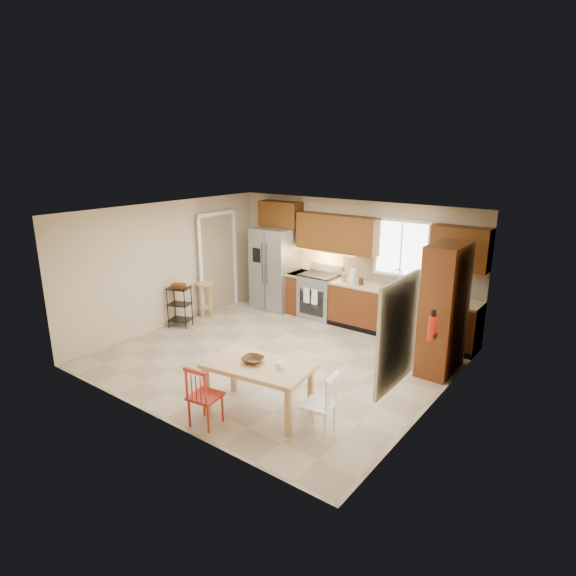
% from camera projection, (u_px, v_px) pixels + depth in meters
% --- Properties ---
extents(floor, '(5.50, 5.50, 0.00)m').
position_uv_depth(floor, '(277.00, 357.00, 8.35)').
color(floor, tan).
rests_on(floor, ground).
extents(ceiling, '(5.50, 5.00, 0.02)m').
position_uv_depth(ceiling, '(276.00, 213.00, 7.65)').
color(ceiling, silver).
rests_on(ceiling, ground).
extents(wall_back, '(5.50, 0.02, 2.50)m').
position_uv_depth(wall_back, '(351.00, 261.00, 9.92)').
color(wall_back, '#CCB793').
rests_on(wall_back, ground).
extents(wall_front, '(5.50, 0.02, 2.50)m').
position_uv_depth(wall_front, '(154.00, 333.00, 6.08)').
color(wall_front, '#CCB793').
rests_on(wall_front, ground).
extents(wall_left, '(0.02, 5.00, 2.50)m').
position_uv_depth(wall_left, '(168.00, 265.00, 9.58)').
color(wall_left, '#CCB793').
rests_on(wall_left, ground).
extents(wall_right, '(0.02, 5.00, 2.50)m').
position_uv_depth(wall_right, '(438.00, 323.00, 6.42)').
color(wall_right, '#CCB793').
rests_on(wall_right, ground).
extents(refrigerator, '(0.92, 0.75, 1.82)m').
position_uv_depth(refrigerator, '(275.00, 268.00, 10.71)').
color(refrigerator, gray).
rests_on(refrigerator, floor).
extents(range_stove, '(0.76, 0.63, 0.92)m').
position_uv_depth(range_stove, '(320.00, 296.00, 10.22)').
color(range_stove, gray).
rests_on(range_stove, floor).
extents(base_cabinet_narrow, '(0.30, 0.60, 0.90)m').
position_uv_depth(base_cabinet_narrow, '(299.00, 292.00, 10.55)').
color(base_cabinet_narrow, '#5C2C10').
rests_on(base_cabinet_narrow, floor).
extents(base_cabinet_run, '(2.92, 0.60, 0.90)m').
position_uv_depth(base_cabinet_run, '(401.00, 314.00, 9.18)').
color(base_cabinet_run, '#5C2C10').
rests_on(base_cabinet_run, floor).
extents(dishwasher, '(0.60, 0.02, 0.78)m').
position_uv_depth(dishwasher, '(423.00, 324.00, 8.63)').
color(dishwasher, black).
rests_on(dishwasher, floor).
extents(backsplash, '(2.92, 0.03, 0.55)m').
position_uv_depth(backsplash, '(409.00, 274.00, 9.19)').
color(backsplash, beige).
rests_on(backsplash, wall_back).
extents(upper_over_fridge, '(1.00, 0.35, 0.55)m').
position_uv_depth(upper_over_fridge, '(281.00, 214.00, 10.53)').
color(upper_over_fridge, '#5C310F').
rests_on(upper_over_fridge, wall_back).
extents(upper_left_block, '(1.80, 0.35, 0.75)m').
position_uv_depth(upper_left_block, '(337.00, 233.00, 9.77)').
color(upper_left_block, '#5C310F').
rests_on(upper_left_block, wall_back).
extents(upper_right_block, '(1.00, 0.35, 0.75)m').
position_uv_depth(upper_right_block, '(461.00, 248.00, 8.33)').
color(upper_right_block, '#5C310F').
rests_on(upper_right_block, wall_back).
extents(window_back, '(1.12, 0.04, 1.12)m').
position_uv_depth(window_back, '(402.00, 249.00, 9.16)').
color(window_back, white).
rests_on(window_back, wall_back).
extents(sink, '(0.62, 0.46, 0.16)m').
position_uv_depth(sink, '(393.00, 292.00, 9.17)').
color(sink, gray).
rests_on(sink, base_cabinet_run).
extents(undercab_glow, '(1.60, 0.30, 0.01)m').
position_uv_depth(undercab_glow, '(323.00, 251.00, 10.04)').
color(undercab_glow, '#FFBF66').
rests_on(undercab_glow, wall_back).
extents(soap_bottle, '(0.09, 0.09, 0.19)m').
position_uv_depth(soap_bottle, '(410.00, 289.00, 8.84)').
color(soap_bottle, red).
rests_on(soap_bottle, base_cabinet_run).
extents(paper_towel, '(0.12, 0.12, 0.28)m').
position_uv_depth(paper_towel, '(353.00, 276.00, 9.57)').
color(paper_towel, white).
rests_on(paper_towel, base_cabinet_run).
extents(canister_steel, '(0.11, 0.11, 0.18)m').
position_uv_depth(canister_steel, '(344.00, 277.00, 9.70)').
color(canister_steel, gray).
rests_on(canister_steel, base_cabinet_run).
extents(canister_wood, '(0.10, 0.10, 0.14)m').
position_uv_depth(canister_wood, '(361.00, 281.00, 9.45)').
color(canister_wood, '#472813').
rests_on(canister_wood, base_cabinet_run).
extents(pantry, '(0.50, 0.95, 2.10)m').
position_uv_depth(pantry, '(444.00, 309.00, 7.58)').
color(pantry, '#5C2C10').
rests_on(pantry, floor).
extents(fire_extinguisher, '(0.12, 0.12, 0.36)m').
position_uv_depth(fire_extinguisher, '(432.00, 328.00, 6.65)').
color(fire_extinguisher, red).
rests_on(fire_extinguisher, wall_right).
extents(window_right, '(0.04, 1.02, 1.32)m').
position_uv_depth(window_right, '(398.00, 333.00, 5.52)').
color(window_right, white).
rests_on(window_right, wall_right).
extents(doorway, '(0.04, 0.95, 2.10)m').
position_uv_depth(doorway, '(218.00, 263.00, 10.59)').
color(doorway, '#8C7A59').
rests_on(doorway, wall_left).
extents(dining_table, '(1.53, 1.00, 0.70)m').
position_uv_depth(dining_table, '(258.00, 388.00, 6.54)').
color(dining_table, tan).
rests_on(dining_table, floor).
extents(chair_red, '(0.45, 0.45, 0.84)m').
position_uv_depth(chair_red, '(205.00, 395.00, 6.23)').
color(chair_red, '#A32719').
rests_on(chair_red, floor).
extents(chair_white, '(0.45, 0.45, 0.84)m').
position_uv_depth(chair_white, '(319.00, 404.00, 6.02)').
color(chair_white, white).
rests_on(chair_white, floor).
extents(table_bowl, '(0.33, 0.33, 0.07)m').
position_uv_depth(table_bowl, '(253.00, 363.00, 6.50)').
color(table_bowl, '#472813').
rests_on(table_bowl, dining_table).
extents(table_jar, '(0.11, 0.11, 0.11)m').
position_uv_depth(table_jar, '(280.00, 366.00, 6.32)').
color(table_jar, white).
rests_on(table_jar, dining_table).
extents(bar_stool, '(0.48, 0.48, 0.76)m').
position_uv_depth(bar_stool, '(206.00, 300.00, 10.25)').
color(bar_stool, tan).
rests_on(bar_stool, floor).
extents(utility_cart, '(0.51, 0.46, 0.85)m').
position_uv_depth(utility_cart, '(180.00, 306.00, 9.69)').
color(utility_cart, black).
rests_on(utility_cart, floor).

